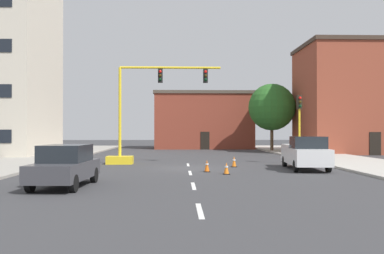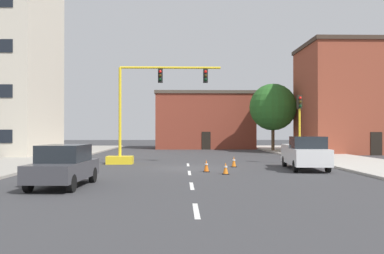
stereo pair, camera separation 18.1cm
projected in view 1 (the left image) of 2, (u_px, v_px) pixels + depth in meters
ground_plane at (189, 168)px, 26.28m from camera, size 160.00×160.00×0.00m
sidewalk_left at (37, 159)px, 33.91m from camera, size 6.00×56.00×0.14m
sidewalk_right at (334, 158)px, 34.64m from camera, size 6.00×56.00×0.14m
lane_stripe_seg_0 at (200, 211)px, 12.29m from camera, size 0.16×2.40×0.01m
lane_stripe_seg_1 at (193, 186)px, 17.78m from camera, size 0.16×2.40×0.01m
lane_stripe_seg_2 at (190, 173)px, 23.28m from camera, size 0.16×2.40×0.01m
lane_stripe_seg_3 at (188, 165)px, 28.78m from camera, size 0.16×2.40×0.01m
building_brick_center at (203, 120)px, 56.27m from camera, size 12.82×8.38×7.34m
building_row_right at (356, 99)px, 44.34m from camera, size 11.35×9.08×11.34m
traffic_signal_gantry at (134, 133)px, 29.55m from camera, size 7.94×1.20×6.83m
traffic_light_pole_right at (299, 113)px, 29.47m from camera, size 0.32×0.47×4.80m
tree_right_far at (272, 107)px, 47.73m from camera, size 5.28×5.28×7.63m
pickup_truck_white at (305, 153)px, 25.38m from camera, size 2.42×5.54×1.99m
sedan_dark_gray_near_left at (65, 165)px, 17.50m from camera, size 2.08×4.59×1.74m
traffic_cone_roadside_a at (207, 166)px, 23.83m from camera, size 0.36×0.36×0.69m
traffic_cone_roadside_b at (226, 168)px, 22.50m from camera, size 0.36×0.36×0.64m
traffic_cone_roadside_c at (234, 162)px, 27.08m from camera, size 0.36×0.36×0.70m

